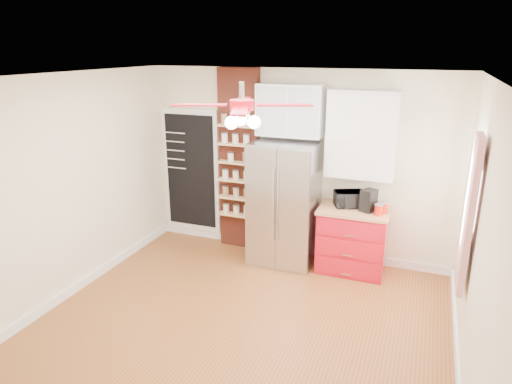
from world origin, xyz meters
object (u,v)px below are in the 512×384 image
at_px(fridge, 284,203).
at_px(red_cabinet, 352,240).
at_px(coffee_maker, 369,200).
at_px(canister_left, 379,210).
at_px(toaster_oven, 349,199).
at_px(pantry_jar_oats, 231,157).
at_px(ceiling_fan, 242,106).

distance_m(fridge, red_cabinet, 1.06).
xyz_separation_m(fridge, coffee_maker, (1.15, 0.03, 0.17)).
bearing_deg(canister_left, toaster_oven, 154.79).
bearing_deg(fridge, pantry_jar_oats, 171.11).
bearing_deg(fridge, red_cabinet, 2.95).
xyz_separation_m(red_cabinet, coffee_maker, (0.18, -0.02, 0.60)).
xyz_separation_m(fridge, ceiling_fan, (0.05, -1.63, 1.55)).
bearing_deg(canister_left, fridge, 176.79).
distance_m(fridge, canister_left, 1.30).
height_order(fridge, toaster_oven, fridge).
xyz_separation_m(red_cabinet, pantry_jar_oats, (-1.84, 0.09, 0.98)).
height_order(fridge, canister_left, fridge).
height_order(ceiling_fan, pantry_jar_oats, ceiling_fan).
bearing_deg(ceiling_fan, canister_left, 51.41).
bearing_deg(ceiling_fan, pantry_jar_oats, 117.52).
xyz_separation_m(toaster_oven, coffee_maker, (0.27, -0.09, 0.04)).
bearing_deg(pantry_jar_oats, canister_left, -5.51).
height_order(toaster_oven, coffee_maker, coffee_maker).
relative_size(ceiling_fan, coffee_maker, 4.74).
xyz_separation_m(ceiling_fan, coffee_maker, (1.10, 1.66, -1.38)).
relative_size(ceiling_fan, toaster_oven, 3.59).
xyz_separation_m(toaster_oven, canister_left, (0.41, -0.20, -0.04)).
height_order(toaster_oven, canister_left, toaster_oven).
xyz_separation_m(red_cabinet, ceiling_fan, (-0.92, -1.68, 1.97)).
bearing_deg(coffee_maker, canister_left, -10.84).
height_order(fridge, red_cabinet, fridge).
distance_m(toaster_oven, canister_left, 0.46).
xyz_separation_m(fridge, toaster_oven, (0.88, 0.12, 0.13)).
bearing_deg(canister_left, ceiling_fan, -128.59).
bearing_deg(fridge, ceiling_fan, -88.24).
bearing_deg(red_cabinet, fridge, -177.05).
bearing_deg(toaster_oven, ceiling_fan, -139.44).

